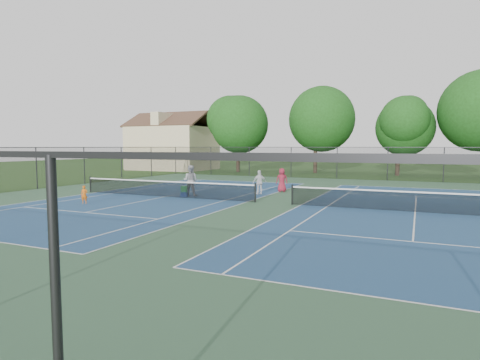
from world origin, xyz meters
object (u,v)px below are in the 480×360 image
at_px(child_player, 84,195).
at_px(tree_back_a, 238,122).
at_px(ball_crate, 184,194).
at_px(ball_hopper, 184,189).
at_px(tree_back_c, 399,123).
at_px(bystander_a, 260,182).
at_px(tree_back_b, 316,116).
at_px(clapboard_house, 173,146).
at_px(instructor, 190,181).
at_px(bystander_c, 282,180).

bearing_deg(child_player, tree_back_a, 72.62).
bearing_deg(ball_crate, ball_hopper, 0.00).
distance_m(ball_crate, ball_hopper, 0.34).
height_order(tree_back_c, bystander_a, tree_back_c).
bearing_deg(tree_back_b, tree_back_c, -6.34).
height_order(tree_back_c, ball_crate, tree_back_c).
bearing_deg(tree_back_a, child_player, -82.44).
xyz_separation_m(tree_back_c, clapboard_house, (-28.00, -0.00, -2.39)).
bearing_deg(instructor, tree_back_b, -103.38).
bearing_deg(instructor, bystander_a, -154.66).
relative_size(bystander_c, ball_crate, 4.47).
bearing_deg(instructor, tree_back_a, -81.78).
relative_size(tree_back_b, clapboard_house, 0.93).
relative_size(tree_back_b, bystander_c, 6.23).
height_order(instructor, ball_hopper, instructor).
xyz_separation_m(tree_back_b, ball_hopper, (-1.90, -25.54, -6.10)).
distance_m(child_player, bystander_a, 10.51).
height_order(tree_back_a, clapboard_house, tree_back_a).
height_order(instructor, bystander_c, instructor).
xyz_separation_m(tree_back_c, ball_crate, (-10.90, -24.54, -5.33)).
bearing_deg(tree_back_a, ball_hopper, -73.22).
xyz_separation_m(tree_back_a, ball_hopper, (7.10, -23.54, -5.55)).
relative_size(tree_back_b, instructor, 5.24).
distance_m(tree_back_a, tree_back_b, 9.24).
distance_m(instructor, ball_hopper, 0.80).
bearing_deg(bystander_a, ball_hopper, 1.55).
distance_m(clapboard_house, ball_hopper, 30.02).
relative_size(tree_back_a, bystander_a, 5.92).
bearing_deg(ball_crate, tree_back_b, 85.74).
bearing_deg(child_player, instructor, 32.20).
xyz_separation_m(tree_back_b, clapboard_house, (-19.00, -1.00, -3.50)).
bearing_deg(ball_hopper, bystander_c, 48.17).
relative_size(tree_back_a, ball_hopper, 25.31).
height_order(child_player, instructor, instructor).
bearing_deg(ball_crate, bystander_a, 40.40).
relative_size(tree_back_c, bystander_a, 5.43).
bearing_deg(tree_back_c, ball_crate, -113.96).
bearing_deg(bystander_c, instructor, 17.91).
height_order(tree_back_b, bystander_a, tree_back_b).
distance_m(tree_back_b, ball_crate, 26.41).
bearing_deg(child_player, tree_back_c, 39.02).
distance_m(tree_back_b, instructor, 25.59).
xyz_separation_m(clapboard_house, child_player, (13.74, -29.18, -2.60)).
bearing_deg(tree_back_c, tree_back_a, -176.82).
height_order(bystander_c, ball_hopper, bystander_c).
relative_size(child_player, ball_hopper, 2.71).
bearing_deg(bystander_c, ball_crate, 21.41).
bearing_deg(child_player, ball_hopper, 29.21).
bearing_deg(tree_back_a, bystander_c, -57.73).
bearing_deg(ball_hopper, clapboard_house, 124.87).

